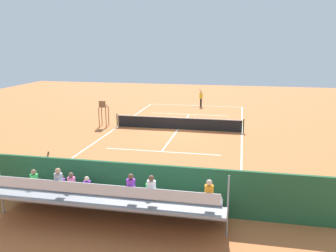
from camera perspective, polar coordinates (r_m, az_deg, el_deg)
ground_plane at (r=28.48m, az=1.61°, el=-0.52°), size 60.00×60.00×0.00m
court_line_markings at (r=28.51m, az=1.63°, el=-0.50°), size 10.10×22.20×0.01m
tennis_net at (r=28.36m, az=1.62°, el=0.46°), size 10.30×0.10×1.07m
backdrop_wall at (r=15.22m, az=-7.67°, el=-9.32°), size 18.00×0.16×2.00m
bleacher_stand at (r=14.04m, az=-9.58°, el=-11.51°), size 9.06×2.40×2.48m
umpire_chair at (r=29.70m, az=-10.30°, el=2.45°), size 0.67×0.67×2.14m
courtside_bench at (r=15.38m, az=5.23°, el=-10.81°), size 1.80×0.40×0.93m
equipment_bag at (r=15.75m, az=-2.50°, el=-11.67°), size 0.90×0.36×0.36m
tennis_player at (r=38.51m, az=5.30°, el=4.63°), size 0.42×0.55×1.93m
tennis_racket at (r=38.52m, az=4.03°, el=3.15°), size 0.58×0.40×0.03m
tennis_ball_near at (r=36.65m, az=2.56°, el=2.67°), size 0.07×0.07×0.07m
tennis_ball_far at (r=36.31m, az=8.26°, el=2.44°), size 0.07×0.07×0.07m
line_judge at (r=17.44m, az=-18.74°, el=-6.89°), size 0.44×0.56×1.93m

